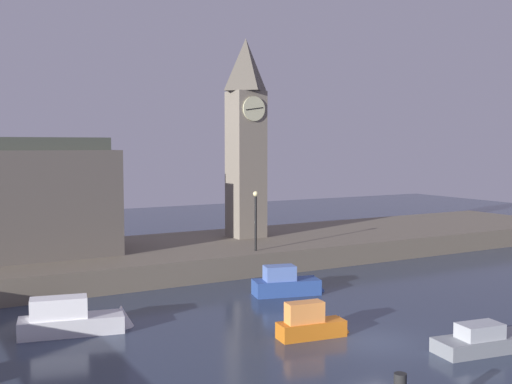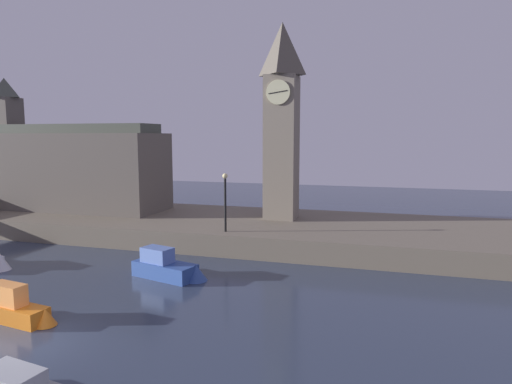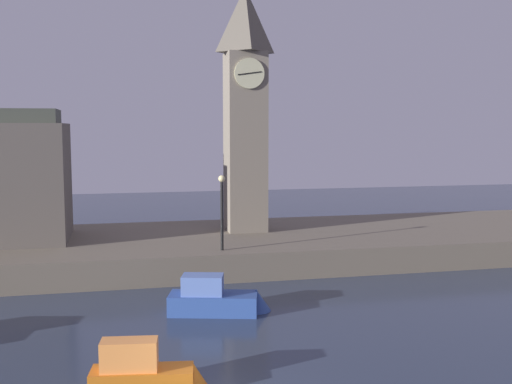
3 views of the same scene
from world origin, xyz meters
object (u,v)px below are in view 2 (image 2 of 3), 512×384
object	(u,v)px
clock_tower	(282,119)
streetlamp	(225,195)
parliament_hall	(69,166)
boat_patrol_orange	(18,309)
boat_tour_blue	(170,268)

from	to	relation	value
clock_tower	streetlamp	distance (m)	8.34
parliament_hall	streetlamp	bearing A→B (deg)	-17.95
streetlamp	boat_patrol_orange	world-z (taller)	streetlamp
clock_tower	boat_patrol_orange	xyz separation A→B (m)	(-7.04, -19.24, -8.70)
clock_tower	streetlamp	size ratio (longest dim) A/B	3.77
boat_tour_blue	boat_patrol_orange	size ratio (longest dim) A/B	1.29
boat_patrol_orange	boat_tour_blue	bearing A→B (deg)	64.71
clock_tower	parliament_hall	size ratio (longest dim) A/B	0.91
clock_tower	parliament_hall	bearing A→B (deg)	-178.65
parliament_hall	boat_tour_blue	xyz separation A→B (m)	(15.76, -11.52, -4.67)
parliament_hall	boat_patrol_orange	size ratio (longest dim) A/B	4.54
clock_tower	boat_patrol_orange	distance (m)	22.26
boat_tour_blue	boat_patrol_orange	world-z (taller)	boat_tour_blue
parliament_hall	streetlamp	xyz separation A→B (m)	(16.87, -5.47, -1.30)
clock_tower	boat_tour_blue	bearing A→B (deg)	-106.77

